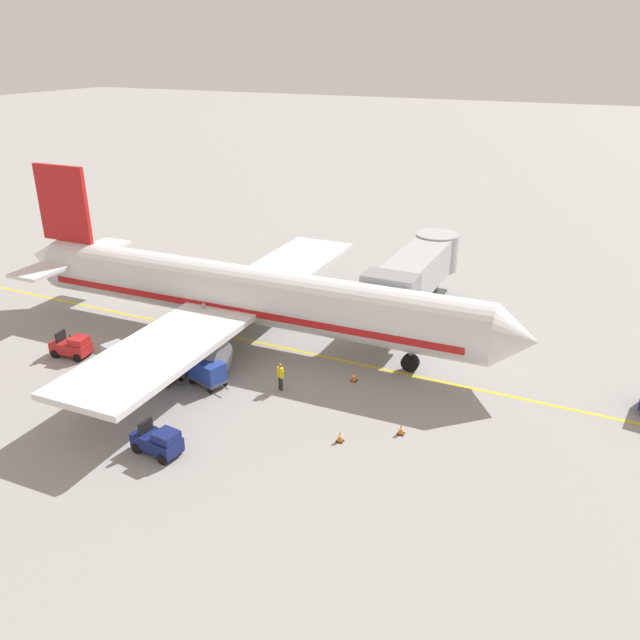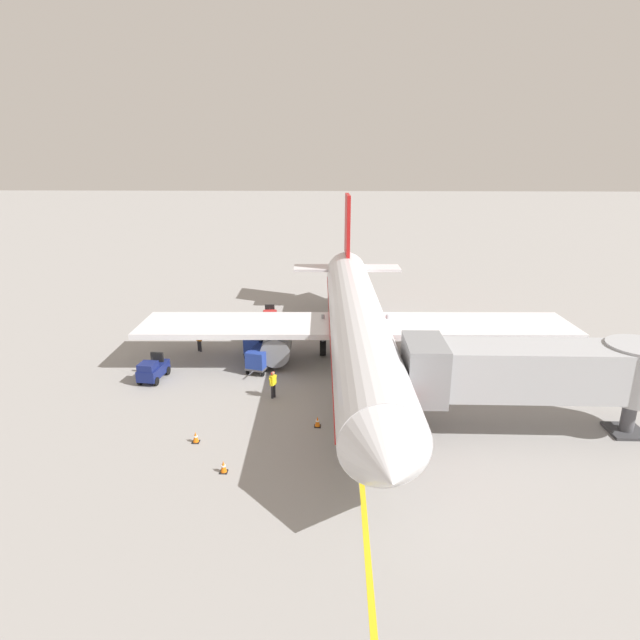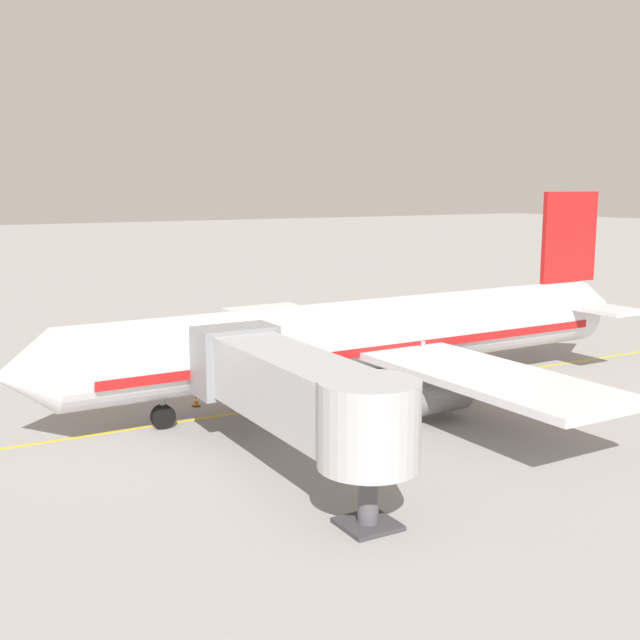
{
  "view_description": "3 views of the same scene",
  "coord_description": "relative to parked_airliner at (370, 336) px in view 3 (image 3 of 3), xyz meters",
  "views": [
    {
      "loc": [
        33.4,
        19.67,
        18.55
      ],
      "look_at": [
        1.1,
        4.3,
        3.04
      ],
      "focal_mm": 36.1,
      "sensor_mm": 36.0,
      "label": 1
    },
    {
      "loc": [
        1.27,
        31.77,
        13.8
      ],
      "look_at": [
        2.26,
        -1.15,
        3.44
      ],
      "focal_mm": 28.99,
      "sensor_mm": 36.0,
      "label": 2
    },
    {
      "loc": [
        -34.49,
        20.45,
        11.05
      ],
      "look_at": [
        0.4,
        0.83,
        4.17
      ],
      "focal_mm": 44.29,
      "sensor_mm": 36.0,
      "label": 3
    }
  ],
  "objects": [
    {
      "name": "ground_plane",
      "position": [
        0.23,
        1.84,
        -3.19
      ],
      "size": [
        400.0,
        400.0,
        0.0
      ],
      "primitive_type": "plane",
      "color": "gray"
    },
    {
      "name": "gate_lead_in_line",
      "position": [
        0.23,
        1.84,
        -3.18
      ],
      "size": [
        0.24,
        80.0,
        0.01
      ],
      "primitive_type": "cube",
      "color": "gold",
      "rests_on": "ground"
    },
    {
      "name": "parked_airliner",
      "position": [
        0.0,
        0.0,
        0.0
      ],
      "size": [
        30.13,
        37.28,
        10.63
      ],
      "color": "silver",
      "rests_on": "ground"
    },
    {
      "name": "jet_bridge",
      "position": [
        -8.73,
        9.01,
        0.27
      ],
      "size": [
        13.43,
        3.5,
        4.98
      ],
      "color": "#A8AAAF",
      "rests_on": "ground"
    },
    {
      "name": "baggage_tug_lead",
      "position": [
        13.25,
        3.1,
        -2.47
      ],
      "size": [
        1.53,
        2.62,
        1.62
      ],
      "color": "navy",
      "rests_on": "ground"
    },
    {
      "name": "baggage_tug_trailing",
      "position": [
        7.09,
        -8.65,
        -2.47
      ],
      "size": [
        1.53,
        2.62,
        1.62
      ],
      "color": "#B21E1E",
      "rests_on": "ground"
    },
    {
      "name": "baggage_cart_front",
      "position": [
        6.53,
        1.34,
        -2.24
      ],
      "size": [
        1.86,
        2.98,
        1.58
      ],
      "color": "#4C4C51",
      "rests_on": "ground"
    },
    {
      "name": "baggage_cart_second_in_train",
      "position": [
        7.1,
        -1.38,
        -2.24
      ],
      "size": [
        1.86,
        2.98,
        1.58
      ],
      "color": "#4C4C51",
      "rests_on": "ground"
    },
    {
      "name": "baggage_cart_third_in_train",
      "position": [
        7.19,
        -4.61,
        -2.24
      ],
      "size": [
        1.86,
        2.98,
        1.58
      ],
      "color": "#4C4C51",
      "rests_on": "ground"
    },
    {
      "name": "ground_crew_wing_walker",
      "position": [
        5.16,
        5.44,
        -2.23
      ],
      "size": [
        0.46,
        0.66,
        1.69
      ],
      "color": "#232328",
      "rests_on": "ground"
    },
    {
      "name": "ground_crew_loader",
      "position": [
        11.56,
        -2.18,
        -2.23
      ],
      "size": [
        0.68,
        0.43,
        1.69
      ],
      "color": "#232328",
      "rests_on": "ground"
    },
    {
      "name": "safety_cone_nose_left",
      "position": [
        6.54,
        13.23,
        -2.9
      ],
      "size": [
        0.36,
        0.36,
        0.59
      ],
      "color": "black",
      "rests_on": "ground"
    },
    {
      "name": "safety_cone_nose_right",
      "position": [
        2.38,
        8.87,
        -2.9
      ],
      "size": [
        0.36,
        0.36,
        0.59
      ],
      "color": "black",
      "rests_on": "ground"
    },
    {
      "name": "safety_cone_wing_tip",
      "position": [
        8.5,
        10.67,
        -2.9
      ],
      "size": [
        0.36,
        0.36,
        0.59
      ],
      "color": "black",
      "rests_on": "ground"
    }
  ]
}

